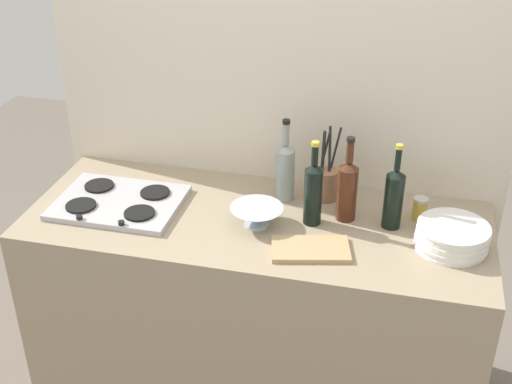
% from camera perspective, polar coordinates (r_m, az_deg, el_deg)
% --- Properties ---
extents(counter_block, '(1.80, 0.70, 0.90)m').
position_cam_1_polar(counter_block, '(2.88, 0.00, -9.93)').
color(counter_block, tan).
rests_on(counter_block, ground).
extents(backsplash_panel, '(1.90, 0.06, 2.26)m').
position_cam_1_polar(backsplash_panel, '(2.84, 1.81, 5.62)').
color(backsplash_panel, beige).
rests_on(backsplash_panel, ground).
extents(stovetop_hob, '(0.49, 0.37, 0.04)m').
position_cam_1_polar(stovetop_hob, '(2.75, -11.53, -0.86)').
color(stovetop_hob, '#B2B2B7').
rests_on(stovetop_hob, counter_block).
extents(plate_stack, '(0.27, 0.26, 0.09)m').
position_cam_1_polar(plate_stack, '(2.53, 16.26, -3.64)').
color(plate_stack, white).
rests_on(plate_stack, counter_block).
extents(wine_bottle_leftmost, '(0.07, 0.07, 0.34)m').
position_cam_1_polar(wine_bottle_leftmost, '(2.54, 4.86, 0.00)').
color(wine_bottle_leftmost, black).
rests_on(wine_bottle_leftmost, counter_block).
extents(wine_bottle_mid_left, '(0.08, 0.08, 0.34)m').
position_cam_1_polar(wine_bottle_mid_left, '(2.58, 7.73, 0.29)').
color(wine_bottle_mid_left, '#472314').
rests_on(wine_bottle_mid_left, counter_block).
extents(wine_bottle_mid_right, '(0.07, 0.07, 0.34)m').
position_cam_1_polar(wine_bottle_mid_right, '(2.56, 11.58, -0.40)').
color(wine_bottle_mid_right, black).
rests_on(wine_bottle_mid_right, counter_block).
extents(wine_bottle_rightmost, '(0.08, 0.08, 0.35)m').
position_cam_1_polar(wine_bottle_rightmost, '(2.69, 2.49, 1.87)').
color(wine_bottle_rightmost, gray).
rests_on(wine_bottle_rightmost, counter_block).
extents(mixing_bowl, '(0.20, 0.20, 0.08)m').
position_cam_1_polar(mixing_bowl, '(2.55, 0.06, -2.00)').
color(mixing_bowl, silver).
rests_on(mixing_bowl, counter_block).
extents(utensil_crock, '(0.10, 0.10, 0.32)m').
position_cam_1_polar(utensil_crock, '(2.73, 5.95, 0.84)').
color(utensil_crock, '#996B4C').
rests_on(utensil_crock, counter_block).
extents(condiment_jar_front, '(0.06, 0.06, 0.09)m').
position_cam_1_polar(condiment_jar_front, '(2.67, 13.68, -1.39)').
color(condiment_jar_front, gold).
rests_on(condiment_jar_front, counter_block).
extents(cutting_board, '(0.31, 0.22, 0.02)m').
position_cam_1_polar(cutting_board, '(2.43, 4.63, -4.84)').
color(cutting_board, tan).
rests_on(cutting_board, counter_block).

